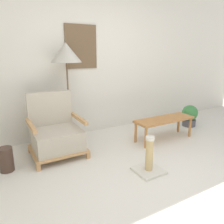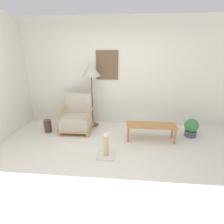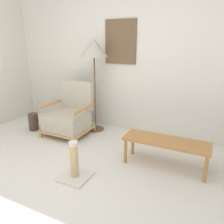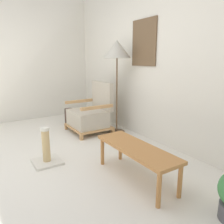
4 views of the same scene
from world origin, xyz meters
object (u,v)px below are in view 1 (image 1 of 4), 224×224
floor_lamp (66,56)px  armchair (56,134)px  vase (6,159)px  potted_plant (190,115)px  coffee_table (164,121)px  scratching_post (149,161)px

floor_lamp → armchair: bearing=-132.7°
vase → potted_plant: bearing=1.5°
coffee_table → potted_plant: bearing=16.5°
vase → scratching_post: scratching_post is taller
vase → potted_plant: size_ratio=0.73×
floor_lamp → vase: 1.69m
armchair → vase: bearing=-167.9°
coffee_table → vase: coffee_table is taller
potted_plant → scratching_post: (-1.85, -1.00, -0.08)m
coffee_table → scratching_post: bearing=-141.5°
armchair → potted_plant: (2.71, -0.06, -0.09)m
potted_plant → armchair: bearing=178.7°
floor_lamp → coffee_table: bearing=-26.1°
vase → armchair: bearing=12.1°
coffee_table → floor_lamp: bearing=153.9°
floor_lamp → scratching_post: floor_lamp is taller
coffee_table → scratching_post: size_ratio=2.25×
coffee_table → vase: (-2.45, 0.19, -0.17)m
potted_plant → scratching_post: size_ratio=0.91×
armchair → floor_lamp: size_ratio=0.56×
floor_lamp → potted_plant: bearing=-10.0°
vase → potted_plant: 3.41m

